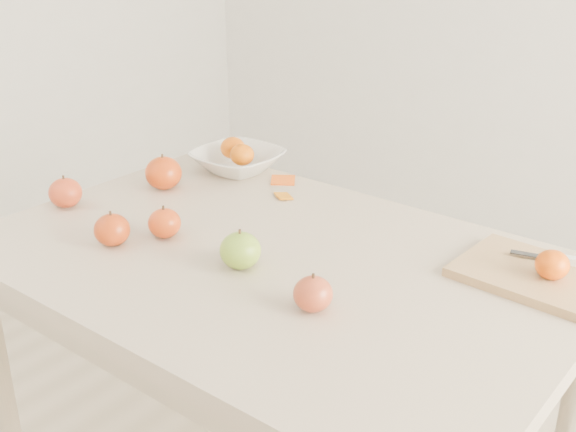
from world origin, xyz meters
The scene contains 15 objects.
table centered at (0.00, 0.00, 0.65)m, with size 1.20×0.80×0.75m.
cutting_board centered at (0.45, 0.23, 0.76)m, with size 0.28×0.20×0.02m, color tan.
board_tangerine centered at (0.48, 0.22, 0.80)m, with size 0.06×0.06×0.05m, color #E15B07.
fruit_bowl centered at (-0.39, 0.33, 0.78)m, with size 0.23×0.23×0.06m, color white.
bowl_tangerine_near centered at (-0.42, 0.34, 0.81)m, with size 0.07×0.07×0.06m, color #DB5B07.
bowl_tangerine_far centered at (-0.36, 0.32, 0.81)m, with size 0.06×0.06×0.06m, color #DF5B07.
orange_peel_a centered at (-0.24, 0.34, 0.75)m, with size 0.06×0.04×0.00m, color #E85610.
orange_peel_b centered at (-0.18, 0.26, 0.75)m, with size 0.04×0.04×0.00m, color orange.
paring_knife centered at (0.50, 0.30, 0.78)m, with size 0.17×0.07×0.01m.
apple_green centered at (-0.02, -0.08, 0.79)m, with size 0.08×0.08×0.07m, color #558B13.
apple_red_e centered at (0.19, -0.12, 0.78)m, with size 0.07×0.07×0.06m, color maroon.
apple_red_b centered at (-0.24, -0.07, 0.78)m, with size 0.07×0.07×0.06m, color #A50D04.
apple_red_a centered at (-0.45, 0.12, 0.79)m, with size 0.09×0.09×0.08m, color #A00B04.
apple_red_d centered at (-0.54, -0.10, 0.78)m, with size 0.08×0.08×0.07m, color #A21911.
apple_red_c centered at (-0.29, -0.17, 0.78)m, with size 0.07×0.07×0.07m, color #930608.
Camera 1 is at (0.83, -1.00, 1.40)m, focal length 45.00 mm.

